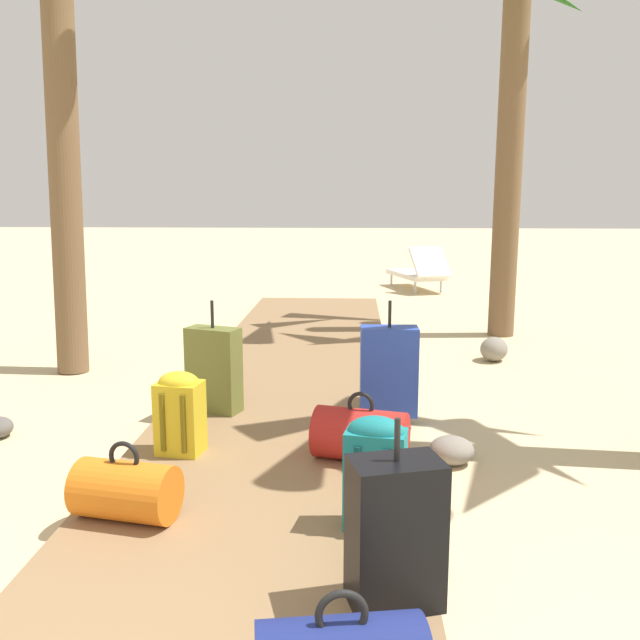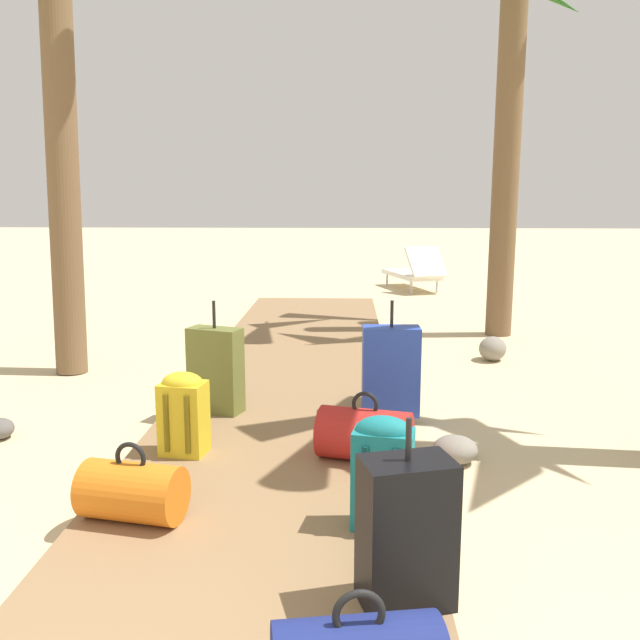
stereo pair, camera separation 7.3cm
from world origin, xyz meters
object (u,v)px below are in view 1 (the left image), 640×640
object	(u,v)px
backpack_teal	(375,470)
lounge_chair	(419,272)
suitcase_olive	(214,370)
duffel_bag_red	(360,435)
suitcase_blue	(389,371)
suitcase_black	(395,533)
duffel_bag_orange	(126,490)
palm_tree_far_right	(518,13)
backpack_yellow	(180,411)

from	to	relation	value
backpack_teal	lounge_chair	bearing A→B (deg)	83.39
suitcase_olive	duffel_bag_red	xyz separation A→B (m)	(1.08, -0.91, -0.16)
suitcase_blue	suitcase_black	size ratio (longest dim) A/B	1.11
suitcase_olive	suitcase_blue	distance (m)	1.29
suitcase_olive	duffel_bag_orange	distance (m)	1.74
suitcase_blue	duffel_bag_red	bearing A→B (deg)	-103.39
suitcase_olive	palm_tree_far_right	distance (m)	5.42
duffel_bag_red	suitcase_blue	distance (m)	0.93
duffel_bag_orange	backpack_teal	world-z (taller)	backpack_teal
backpack_yellow	suitcase_blue	size ratio (longest dim) A/B	0.62
backpack_yellow	palm_tree_far_right	world-z (taller)	palm_tree_far_right
suitcase_blue	lounge_chair	world-z (taller)	suitcase_blue
backpack_teal	palm_tree_far_right	world-z (taller)	palm_tree_far_right
suitcase_olive	suitcase_black	world-z (taller)	suitcase_olive
duffel_bag_orange	palm_tree_far_right	world-z (taller)	palm_tree_far_right
backpack_yellow	duffel_bag_orange	bearing A→B (deg)	-93.22
suitcase_black	palm_tree_far_right	size ratio (longest dim) A/B	0.16
suitcase_blue	palm_tree_far_right	world-z (taller)	palm_tree_far_right
duffel_bag_orange	palm_tree_far_right	bearing A→B (deg)	59.83
suitcase_blue	suitcase_black	xyz separation A→B (m)	(-0.09, -2.37, -0.03)
suitcase_olive	suitcase_blue	size ratio (longest dim) A/B	0.99
duffel_bag_orange	suitcase_blue	size ratio (longest dim) A/B	0.64
suitcase_black	backpack_teal	bearing A→B (deg)	95.29
suitcase_olive	palm_tree_far_right	xyz separation A→B (m)	(2.83, 3.29, 3.26)
duffel_bag_orange	suitcase_black	size ratio (longest dim) A/B	0.71
suitcase_olive	palm_tree_far_right	size ratio (longest dim) A/B	0.18
duffel_bag_red	backpack_teal	bearing A→B (deg)	-85.80
backpack_yellow	backpack_teal	distance (m)	1.50
suitcase_olive	lounge_chair	bearing A→B (deg)	73.19
suitcase_black	palm_tree_far_right	bearing A→B (deg)	74.03
backpack_yellow	duffel_bag_red	size ratio (longest dim) A/B	0.84
backpack_teal	palm_tree_far_right	size ratio (longest dim) A/B	0.12
backpack_teal	duffel_bag_orange	bearing A→B (deg)	178.48
duffel_bag_red	suitcase_olive	bearing A→B (deg)	139.90
backpack_teal	palm_tree_far_right	bearing A→B (deg)	71.58
suitcase_black	palm_tree_far_right	xyz separation A→B (m)	(1.63, 5.68, 3.27)
lounge_chair	backpack_yellow	bearing A→B (deg)	-105.42
suitcase_olive	lounge_chair	size ratio (longest dim) A/B	0.51
suitcase_olive	duffel_bag_orange	size ratio (longest dim) A/B	1.53
duffel_bag_red	backpack_teal	distance (m)	0.87
duffel_bag_orange	lounge_chair	world-z (taller)	lounge_chair
suitcase_blue	palm_tree_far_right	xyz separation A→B (m)	(1.53, 3.31, 3.24)
duffel_bag_orange	suitcase_blue	world-z (taller)	suitcase_blue
suitcase_blue	backpack_teal	xyz separation A→B (m)	(-0.15, -1.75, -0.03)
duffel_bag_orange	suitcase_black	world-z (taller)	suitcase_black
backpack_yellow	palm_tree_far_right	xyz separation A→B (m)	(2.87, 4.13, 3.30)
duffel_bag_orange	suitcase_black	distance (m)	1.46
suitcase_olive	backpack_teal	xyz separation A→B (m)	(1.14, -1.77, -0.02)
suitcase_blue	suitcase_black	world-z (taller)	suitcase_blue
suitcase_black	lounge_chair	distance (m)	9.67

